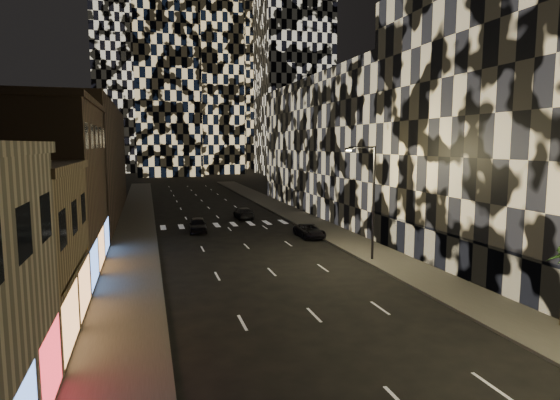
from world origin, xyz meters
TOP-DOWN VIEW (x-y plane):
  - sidewalk_left at (-10.00, 50.00)m, footprint 4.00×120.00m
  - sidewalk_right at (10.00, 50.00)m, footprint 4.00×120.00m
  - curb_left at (-7.90, 50.00)m, footprint 0.20×120.00m
  - curb_right at (7.90, 50.00)m, footprint 0.20×120.00m
  - retail_brown at (-17.00, 33.50)m, footprint 10.00×15.00m
  - retail_filler_left at (-17.00, 60.00)m, footprint 10.00×40.00m
  - midrise_right at (20.00, 24.50)m, footprint 16.00×25.00m
  - midrise_base at (12.30, 24.50)m, footprint 0.60×25.00m
  - midrise_filler_right at (20.00, 57.00)m, footprint 16.00×40.00m
  - tower_right_mid at (35.00, 135.00)m, footprint 20.00×20.00m
  - tower_center_low at (-2.00, 140.00)m, footprint 18.00×18.00m
  - streetlight_far at (8.35, 30.00)m, footprint 2.55×0.25m
  - car_dark_midlane at (-3.50, 46.44)m, footprint 2.12×4.55m
  - car_dark_oncoming at (2.96, 53.74)m, footprint 2.03×4.88m
  - car_dark_rightlane at (7.00, 40.45)m, footprint 2.28×4.71m

SIDE VIEW (x-z plane):
  - sidewalk_left at x=-10.00m, z-range 0.00..0.15m
  - sidewalk_right at x=10.00m, z-range 0.00..0.15m
  - curb_left at x=-7.90m, z-range 0.00..0.15m
  - curb_right at x=7.90m, z-range 0.00..0.15m
  - car_dark_rightlane at x=7.00m, z-range 0.00..1.29m
  - car_dark_oncoming at x=2.96m, z-range 0.00..1.41m
  - car_dark_midlane at x=-3.50m, z-range 0.00..1.51m
  - midrise_base at x=12.30m, z-range 0.00..3.00m
  - streetlight_far at x=8.35m, z-range 0.85..9.85m
  - retail_brown at x=-17.00m, z-range 0.00..12.00m
  - retail_filler_left at x=-17.00m, z-range 0.00..14.00m
  - midrise_filler_right at x=20.00m, z-range 0.00..18.00m
  - midrise_right at x=20.00m, z-range 0.00..22.00m
  - tower_center_low at x=-2.00m, z-range 0.00..95.00m
  - tower_right_mid at x=35.00m, z-range 0.00..100.00m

